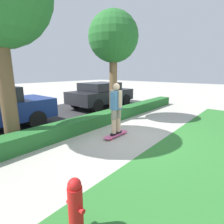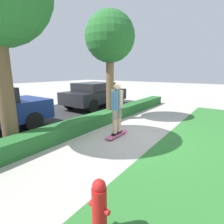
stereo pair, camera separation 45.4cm
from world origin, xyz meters
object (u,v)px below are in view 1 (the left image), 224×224
(skateboard, at_px, (116,134))
(parked_car_middle, at_px, (101,94))
(tree_mid, at_px, (113,39))
(fire_hydrant, at_px, (76,206))
(skater_person, at_px, (116,108))

(skateboard, distance_m, parked_car_middle, 5.01)
(tree_mid, relative_size, parked_car_middle, 1.11)
(parked_car_middle, bearing_deg, fire_hydrant, -139.33)
(skater_person, height_order, parked_car_middle, skater_person)
(skater_person, xyz_separation_m, tree_mid, (1.56, 1.41, 2.41))
(skater_person, relative_size, fire_hydrant, 2.06)
(skater_person, height_order, fire_hydrant, skater_person)
(tree_mid, bearing_deg, parked_car_middle, 54.05)
(skateboard, xyz_separation_m, skater_person, (0.00, 0.00, 0.90))
(skateboard, height_order, fire_hydrant, fire_hydrant)
(skater_person, distance_m, parked_car_middle, 4.96)
(skater_person, relative_size, parked_car_middle, 0.41)
(skateboard, distance_m, tree_mid, 3.92)
(skater_person, distance_m, tree_mid, 3.20)
(skater_person, bearing_deg, parked_car_middle, 49.07)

